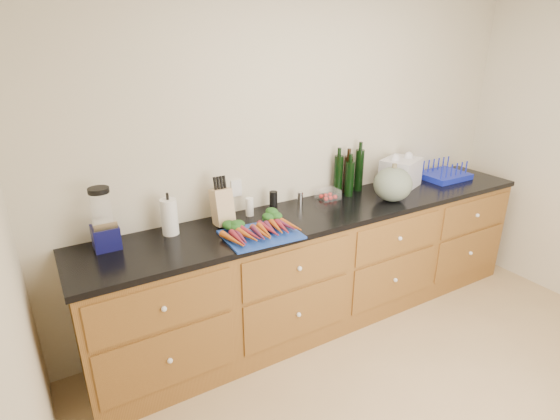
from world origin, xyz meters
TOP-DOWN VIEW (x-y plane):
  - wall_back at (0.00, 1.62)m, footprint 4.10×0.05m
  - cabinets at (0.00, 1.30)m, footprint 3.60×0.64m
  - countertop at (0.00, 1.30)m, footprint 3.64×0.62m
  - cutting_board at (-0.65, 1.14)m, footprint 0.49×0.38m
  - carrots at (-0.65, 1.18)m, footprint 0.46×0.31m
  - squash at (0.54, 1.19)m, footprint 0.30×0.30m
  - blender_appliance at (-1.53, 1.46)m, footprint 0.15×0.15m
  - paper_towel at (-1.14, 1.46)m, footprint 0.11×0.11m
  - knife_block at (-0.78, 1.44)m, footprint 0.12×0.12m
  - grinder_salt at (-0.55, 1.48)m, footprint 0.06×0.06m
  - grinder_pepper at (-0.36, 1.48)m, footprint 0.06×0.06m
  - canister_chrome at (-0.13, 1.48)m, footprint 0.04×0.04m
  - tomato_box at (0.13, 1.47)m, footprint 0.17×0.13m
  - bottles at (0.36, 1.51)m, footprint 0.28×0.15m
  - grocery_bag at (0.85, 1.42)m, footprint 0.40×0.36m
  - dish_rack at (1.36, 1.38)m, footprint 0.40×0.32m

SIDE VIEW (x-z plane):
  - cabinets at x=0.00m, z-range 0.00..0.90m
  - countertop at x=0.00m, z-range 0.90..0.94m
  - cutting_board at x=-0.65m, z-range 0.94..0.95m
  - carrots at x=-0.65m, z-range 0.95..1.01m
  - tomato_box at x=0.13m, z-range 0.94..1.02m
  - dish_rack at x=1.36m, z-range 0.90..1.06m
  - canister_chrome at x=-0.13m, z-range 0.94..1.04m
  - grinder_salt at x=-0.55m, z-range 0.94..1.07m
  - grinder_pepper at x=-0.36m, z-range 0.94..1.09m
  - paper_towel at x=-1.14m, z-range 0.94..1.18m
  - grocery_bag at x=0.85m, z-range 0.94..1.18m
  - knife_block at x=-0.78m, z-range 0.94..1.19m
  - squash at x=0.54m, z-range 0.94..1.21m
  - bottles at x=0.36m, z-range 0.92..1.27m
  - blender_appliance at x=-1.53m, z-range 0.92..1.30m
  - wall_back at x=0.00m, z-range 0.00..2.60m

